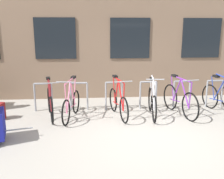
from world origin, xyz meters
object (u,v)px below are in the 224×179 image
bicycle_purple (180,100)px  bicycle_silver (152,102)px  bicycle_red (118,102)px  bicycle_blue (223,99)px  bicycle_maroon (50,103)px  bicycle_pink (71,104)px

bicycle_purple → bicycle_silver: 0.77m
bicycle_red → bicycle_blue: bearing=-0.2°
bicycle_purple → bicycle_red: bicycle_red is taller
bicycle_purple → bicycle_maroon: size_ratio=1.06×
bicycle_pink → bicycle_red: size_ratio=0.97×
bicycle_maroon → bicycle_silver: bearing=-2.8°
bicycle_pink → bicycle_maroon: size_ratio=0.96×
bicycle_blue → bicycle_silver: bearing=-179.0°
bicycle_purple → bicycle_blue: bicycle_blue is taller
bicycle_pink → bicycle_blue: (4.11, 0.05, 0.02)m
bicycle_maroon → bicycle_red: (1.79, -0.08, -0.00)m
bicycle_pink → bicycle_silver: 2.14m
bicycle_blue → bicycle_red: (-2.88, 0.01, -0.02)m
bicycle_purple → bicycle_silver: bearing=-176.1°
bicycle_purple → bicycle_red: 1.67m
bicycle_silver → bicycle_red: size_ratio=1.01×
bicycle_maroon → bicycle_red: size_ratio=1.00×
bicycle_purple → bicycle_pink: 2.90m
bicycle_purple → bicycle_red: bearing=-179.8°
bicycle_purple → bicycle_blue: bearing=-0.8°
bicycle_maroon → bicycle_red: bearing=-2.6°
bicycle_purple → bicycle_pink: bicycle_pink is taller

